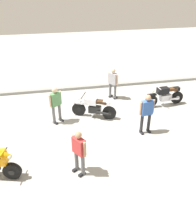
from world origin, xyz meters
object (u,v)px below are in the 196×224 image
object	(u,v)px
motorcycle_silver_cruiser	(94,107)
person_in_blue_shirt	(147,111)
motorcycle_black_cruiser	(165,96)
person_in_red_shirt	(79,150)
person_in_gray_shirt	(113,82)
person_in_green_shirt	(56,103)

from	to	relation	value
motorcycle_silver_cruiser	person_in_blue_shirt	distance (m)	2.51
motorcycle_black_cruiser	person_in_blue_shirt	distance (m)	2.82
person_in_red_shirt	person_in_gray_shirt	size ratio (longest dim) A/B	0.98
motorcycle_silver_cruiser	person_in_green_shirt	world-z (taller)	person_in_green_shirt
person_in_red_shirt	person_in_gray_shirt	bearing A→B (deg)	-148.42
person_in_red_shirt	person_in_gray_shirt	world-z (taller)	person_in_gray_shirt
person_in_red_shirt	motorcycle_black_cruiser	bearing A→B (deg)	-174.07
person_in_green_shirt	person_in_gray_shirt	bearing A→B (deg)	85.54
motorcycle_black_cruiser	person_in_blue_shirt	size ratio (longest dim) A/B	1.21
person_in_green_shirt	person_in_gray_shirt	size ratio (longest dim) A/B	1.02
person_in_green_shirt	motorcycle_black_cruiser	bearing A→B (deg)	60.27
person_in_red_shirt	person_in_gray_shirt	xyz separation A→B (m)	(2.43, 5.20, 0.02)
motorcycle_silver_cruiser	person_in_green_shirt	bearing A→B (deg)	27.13
motorcycle_black_cruiser	person_in_green_shirt	distance (m)	5.44
person_in_red_shirt	person_in_blue_shirt	bearing A→B (deg)	178.30
person_in_blue_shirt	person_in_red_shirt	world-z (taller)	person_in_blue_shirt
person_in_green_shirt	person_in_red_shirt	distance (m)	3.42
person_in_green_shirt	person_in_red_shirt	size ratio (longest dim) A/B	1.03
motorcycle_black_cruiser	person_in_red_shirt	xyz separation A→B (m)	(-4.81, -3.93, 0.40)
motorcycle_black_cruiser	person_in_green_shirt	bearing A→B (deg)	0.99
motorcycle_silver_cruiser	person_in_green_shirt	distance (m)	1.76
motorcycle_silver_cruiser	person_in_gray_shirt	world-z (taller)	person_in_gray_shirt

